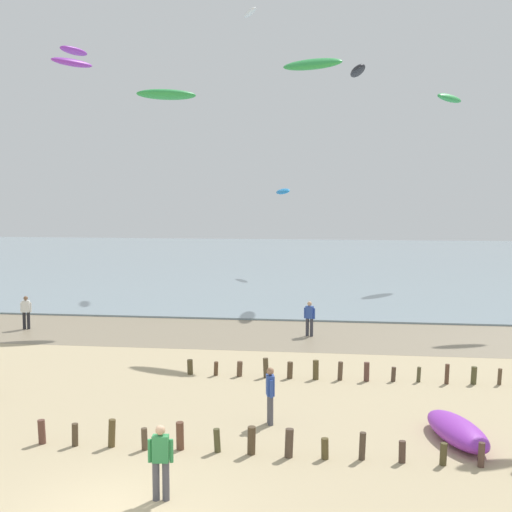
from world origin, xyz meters
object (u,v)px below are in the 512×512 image
at_px(person_right_flank, 26,311).
at_px(kite_aloft_11, 166,95).
at_px(grounded_kite, 457,431).
at_px(person_mid_beach, 161,460).
at_px(kite_aloft_0, 72,63).
at_px(kite_aloft_9, 312,64).
at_px(kite_aloft_4, 358,71).
at_px(kite_aloft_1, 283,191).
at_px(person_left_flank, 270,394).
at_px(kite_aloft_12, 74,51).
at_px(kite_aloft_6, 250,13).
at_px(person_nearest_camera, 309,318).
at_px(kite_aloft_7, 449,98).

distance_m(person_right_flank, kite_aloft_11, 13.93).
bearing_deg(grounded_kite, person_mid_beach, -73.26).
distance_m(kite_aloft_0, kite_aloft_9, 16.84).
bearing_deg(kite_aloft_4, kite_aloft_1, -153.54).
bearing_deg(kite_aloft_4, person_left_flank, -9.31).
relative_size(kite_aloft_9, kite_aloft_12, 1.09).
distance_m(person_left_flank, kite_aloft_1, 38.19).
relative_size(grounded_kite, kite_aloft_0, 1.08).
height_order(person_mid_beach, kite_aloft_6, kite_aloft_6).
relative_size(kite_aloft_6, kite_aloft_12, 0.90).
height_order(person_mid_beach, grounded_kite, person_mid_beach).
distance_m(kite_aloft_1, kite_aloft_9, 24.59).
xyz_separation_m(person_left_flank, kite_aloft_1, (-3.02, 37.54, 6.34)).
xyz_separation_m(person_mid_beach, kite_aloft_0, (-12.81, 26.24, 14.14)).
distance_m(person_nearest_camera, person_right_flank, 14.47).
xyz_separation_m(kite_aloft_0, kite_aloft_7, (24.93, 14.16, -0.57)).
height_order(kite_aloft_0, kite_aloft_9, kite_aloft_0).
bearing_deg(kite_aloft_4, person_nearest_camera, -12.74).
bearing_deg(kite_aloft_11, person_right_flank, -163.91).
height_order(person_right_flank, kite_aloft_7, kite_aloft_7).
distance_m(kite_aloft_9, kite_aloft_11, 8.95).
height_order(person_mid_beach, kite_aloft_11, kite_aloft_11).
bearing_deg(person_left_flank, kite_aloft_4, 83.72).
height_order(kite_aloft_1, kite_aloft_7, kite_aloft_7).
bearing_deg(kite_aloft_9, person_right_flank, 24.94).
relative_size(kite_aloft_0, kite_aloft_1, 1.12).
height_order(person_mid_beach, kite_aloft_9, kite_aloft_9).
relative_size(person_left_flank, kite_aloft_11, 0.52).
bearing_deg(person_mid_beach, kite_aloft_0, 116.02).
xyz_separation_m(person_mid_beach, kite_aloft_9, (2.38, 19.21, 12.28)).
bearing_deg(grounded_kite, person_right_flank, -140.36).
bearing_deg(kite_aloft_11, kite_aloft_6, 60.27).
bearing_deg(person_nearest_camera, person_mid_beach, -97.59).
relative_size(person_nearest_camera, person_right_flank, 1.00).
xyz_separation_m(kite_aloft_1, kite_aloft_4, (5.98, -10.58, 7.99)).
height_order(grounded_kite, kite_aloft_7, kite_aloft_7).
relative_size(person_mid_beach, person_left_flank, 1.00).
xyz_separation_m(person_left_flank, kite_aloft_11, (-7.72, 17.36, 11.51)).
distance_m(person_right_flank, kite_aloft_7, 35.75).
relative_size(kite_aloft_0, kite_aloft_7, 0.81).
xyz_separation_m(person_mid_beach, kite_aloft_11, (-5.85, 22.63, 11.51)).
relative_size(person_nearest_camera, person_left_flank, 1.00).
bearing_deg(kite_aloft_11, kite_aloft_4, 20.44).
relative_size(kite_aloft_4, kite_aloft_11, 0.99).
distance_m(kite_aloft_0, kite_aloft_1, 21.71).
bearing_deg(kite_aloft_1, person_nearest_camera, -17.61).
xyz_separation_m(person_right_flank, kite_aloft_9, (14.45, 1.37, 12.28)).
bearing_deg(person_right_flank, kite_aloft_6, 67.97).
bearing_deg(kite_aloft_7, person_mid_beach, -162.84).
bearing_deg(person_left_flank, person_right_flank, 137.94).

